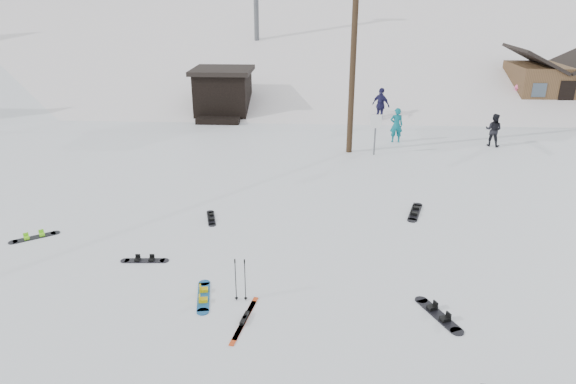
# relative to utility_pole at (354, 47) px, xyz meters

# --- Properties ---
(ground) EXTENTS (200.00, 200.00, 0.00)m
(ground) POSITION_rel_utility_pole_xyz_m (-2.00, -14.00, -4.68)
(ground) COLOR white
(ground) RESTS_ON ground
(ski_slope) EXTENTS (60.00, 85.24, 65.97)m
(ski_slope) POSITION_rel_utility_pole_xyz_m (-2.00, 41.00, -16.68)
(ski_slope) COLOR white
(ski_slope) RESTS_ON ground
(ridge_left) EXTENTS (47.54, 95.03, 58.38)m
(ridge_left) POSITION_rel_utility_pole_xyz_m (-38.00, 34.00, -15.68)
(ridge_left) COLOR white
(ridge_left) RESTS_ON ground
(treeline_crest) EXTENTS (50.00, 6.00, 10.00)m
(treeline_crest) POSITION_rel_utility_pole_xyz_m (-2.00, 72.00, -4.68)
(treeline_crest) COLOR black
(treeline_crest) RESTS_ON ski_slope
(utility_pole) EXTENTS (2.00, 0.26, 9.00)m
(utility_pole) POSITION_rel_utility_pole_xyz_m (0.00, 0.00, 0.00)
(utility_pole) COLOR #3A2819
(utility_pole) RESTS_ON ground
(trail_sign) EXTENTS (0.50, 0.09, 1.85)m
(trail_sign) POSITION_rel_utility_pole_xyz_m (1.10, -0.42, -3.41)
(trail_sign) COLOR #595B60
(trail_sign) RESTS_ON ground
(lift_hut) EXTENTS (3.40, 4.10, 2.75)m
(lift_hut) POSITION_rel_utility_pole_xyz_m (-7.00, 6.94, -3.32)
(lift_hut) COLOR black
(lift_hut) RESTS_ON ground
(cabin) EXTENTS (5.39, 4.40, 3.77)m
(cabin) POSITION_rel_utility_pole_xyz_m (13.00, 10.00, -3.20)
(cabin) COLOR brown
(cabin) RESTS_ON ground
(hero_snowboard) EXTENTS (0.51, 1.52, 0.11)m
(hero_snowboard) POSITION_rel_utility_pole_xyz_m (-4.16, -12.25, -4.65)
(hero_snowboard) COLOR #16528F
(hero_snowboard) RESTS_ON ground
(hero_skis) EXTENTS (0.43, 1.84, 0.10)m
(hero_skis) POSITION_rel_utility_pole_xyz_m (-3.04, -13.13, -4.65)
(hero_skis) COLOR #B03512
(hero_skis) RESTS_ON ground
(ski_poles) EXTENTS (0.30, 0.08, 1.11)m
(ski_poles) POSITION_rel_utility_pole_xyz_m (-3.23, -12.32, -4.11)
(ski_poles) COLOR black
(ski_poles) RESTS_ON ground
(board_scatter_a) EXTENTS (1.33, 0.31, 0.09)m
(board_scatter_a) POSITION_rel_utility_pole_xyz_m (-6.15, -10.58, -4.66)
(board_scatter_a) COLOR black
(board_scatter_a) RESTS_ON ground
(board_scatter_b) EXTENTS (0.50, 1.26, 0.09)m
(board_scatter_b) POSITION_rel_utility_pole_xyz_m (-4.88, -7.69, -4.66)
(board_scatter_b) COLOR black
(board_scatter_b) RESTS_ON ground
(board_scatter_c) EXTENTS (1.22, 0.95, 0.10)m
(board_scatter_c) POSITION_rel_utility_pole_xyz_m (-9.91, -9.38, -4.65)
(board_scatter_c) COLOR black
(board_scatter_c) RESTS_ON ground
(board_scatter_d) EXTENTS (0.86, 1.49, 0.11)m
(board_scatter_d) POSITION_rel_utility_pole_xyz_m (1.36, -12.69, -4.65)
(board_scatter_d) COLOR black
(board_scatter_d) RESTS_ON ground
(board_scatter_f) EXTENTS (0.73, 1.63, 0.12)m
(board_scatter_f) POSITION_rel_utility_pole_xyz_m (1.84, -6.84, -4.65)
(board_scatter_f) COLOR black
(board_scatter_f) RESTS_ON ground
(skier_teal) EXTENTS (0.62, 0.41, 1.68)m
(skier_teal) POSITION_rel_utility_pole_xyz_m (2.35, 1.78, -3.84)
(skier_teal) COLOR #0B6673
(skier_teal) RESTS_ON ground
(skier_dark) EXTENTS (0.95, 0.89, 1.55)m
(skier_dark) POSITION_rel_utility_pole_xyz_m (6.84, 1.37, -3.91)
(skier_dark) COLOR black
(skier_dark) RESTS_ON ground
(skier_pink) EXTENTS (1.21, 0.93, 1.65)m
(skier_pink) POSITION_rel_utility_pole_xyz_m (10.64, 9.06, -3.86)
(skier_pink) COLOR #F25594
(skier_pink) RESTS_ON ground
(skier_navy) EXTENTS (1.15, 1.11, 1.92)m
(skier_navy) POSITION_rel_utility_pole_xyz_m (2.04, 5.80, -3.72)
(skier_navy) COLOR #1E1C46
(skier_navy) RESTS_ON ground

